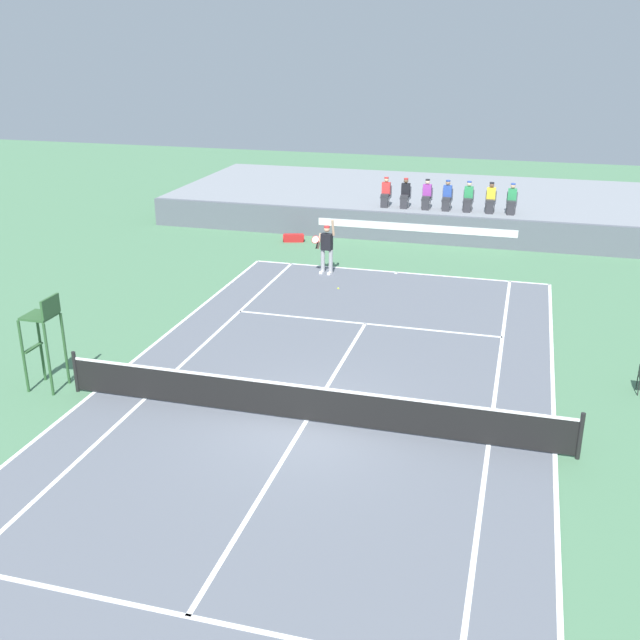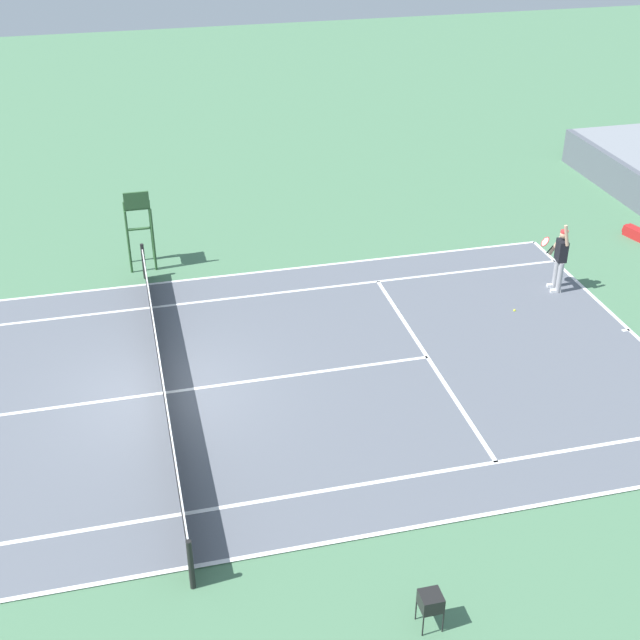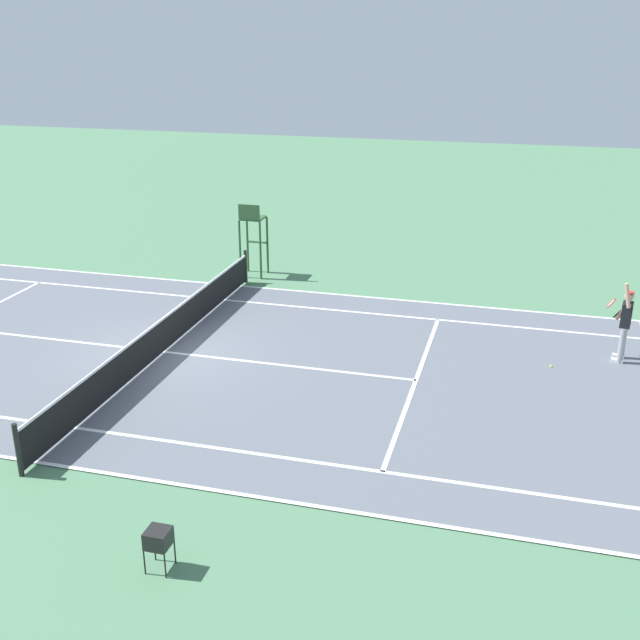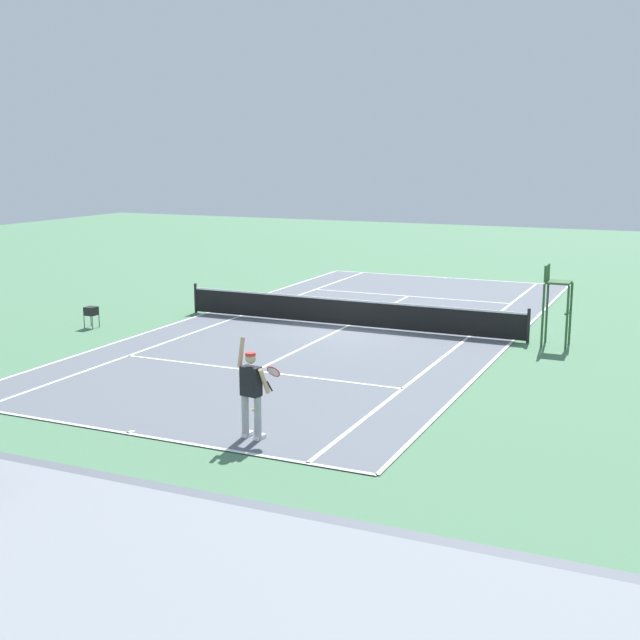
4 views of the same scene
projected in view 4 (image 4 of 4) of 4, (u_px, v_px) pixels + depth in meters
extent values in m
plane|color=#4C7A56|center=(348.00, 327.00, 27.90)|extent=(80.00, 80.00, 0.00)
cube|color=slate|center=(348.00, 326.00, 27.90)|extent=(10.98, 23.78, 0.02)
cube|color=white|center=(128.00, 433.00, 17.27)|extent=(10.98, 0.10, 0.01)
cube|color=white|center=(446.00, 278.00, 38.51)|extent=(10.98, 0.10, 0.01)
cube|color=white|center=(513.00, 341.00, 25.68)|extent=(0.10, 23.78, 0.01)
cube|color=white|center=(207.00, 313.00, 30.11)|extent=(0.10, 23.78, 0.01)
cube|color=white|center=(469.00, 337.00, 26.23)|extent=(0.10, 23.78, 0.01)
cube|color=white|center=(240.00, 316.00, 29.55)|extent=(0.10, 23.78, 0.01)
cube|color=white|center=(255.00, 371.00, 22.18)|extent=(8.22, 0.10, 0.01)
cube|color=white|center=(408.00, 296.00, 33.61)|extent=(8.22, 0.10, 0.01)
cube|color=white|center=(348.00, 326.00, 27.89)|extent=(0.10, 12.80, 0.01)
cube|color=white|center=(131.00, 432.00, 17.36)|extent=(0.10, 0.20, 0.01)
cube|color=white|center=(446.00, 278.00, 38.42)|extent=(0.10, 0.20, 0.01)
cylinder|color=black|center=(528.00, 326.00, 25.39)|extent=(0.10, 0.10, 1.07)
cylinder|color=black|center=(196.00, 298.00, 30.19)|extent=(0.10, 0.10, 1.07)
cube|color=black|center=(348.00, 312.00, 27.80)|extent=(11.78, 0.02, 0.84)
cube|color=white|center=(348.00, 300.00, 27.72)|extent=(11.78, 0.03, 0.06)
cylinder|color=#9E9EA3|center=(245.00, 416.00, 16.99)|extent=(0.15, 0.15, 0.92)
cylinder|color=#9E9EA3|center=(258.00, 419.00, 16.82)|extent=(0.15, 0.15, 0.92)
cube|color=white|center=(248.00, 434.00, 17.12)|extent=(0.16, 0.30, 0.10)
cube|color=white|center=(260.00, 437.00, 16.95)|extent=(0.16, 0.30, 0.10)
cube|color=black|center=(251.00, 381.00, 16.75)|extent=(0.43, 0.30, 0.60)
sphere|color=tan|center=(251.00, 358.00, 16.66)|extent=(0.22, 0.22, 0.22)
cylinder|color=red|center=(250.00, 354.00, 16.64)|extent=(0.21, 0.21, 0.06)
cylinder|color=tan|center=(241.00, 352.00, 16.81)|extent=(0.12, 0.22, 0.61)
cylinder|color=tan|center=(264.00, 381.00, 16.69)|extent=(0.14, 0.34, 0.56)
cylinder|color=black|center=(270.00, 386.00, 16.79)|extent=(0.07, 0.19, 0.25)
torus|color=red|center=(274.00, 372.00, 16.90)|extent=(0.33, 0.24, 0.26)
cylinder|color=silver|center=(274.00, 372.00, 16.90)|extent=(0.29, 0.20, 0.22)
sphere|color=#D1E533|center=(254.00, 410.00, 18.80)|extent=(0.07, 0.07, 0.07)
cylinder|color=#2D562D|center=(571.00, 314.00, 25.15)|extent=(0.07, 0.07, 1.90)
cylinder|color=#2D562D|center=(567.00, 318.00, 24.53)|extent=(0.07, 0.07, 1.90)
cylinder|color=#2D562D|center=(547.00, 312.00, 25.44)|extent=(0.07, 0.07, 1.90)
cylinder|color=#2D562D|center=(543.00, 316.00, 24.81)|extent=(0.07, 0.07, 1.90)
cube|color=#2D562D|center=(559.00, 282.00, 24.79)|extent=(0.70, 0.70, 0.06)
cube|color=#2D562D|center=(547.00, 272.00, 24.87)|extent=(0.06, 0.70, 0.48)
cube|color=#2D562D|center=(568.00, 312.00, 24.84)|extent=(0.10, 0.70, 0.04)
cube|color=red|center=(271.00, 537.00, 12.32)|extent=(0.90, 0.54, 0.32)
cylinder|color=red|center=(299.00, 539.00, 12.27)|extent=(0.15, 0.32, 0.32)
cylinder|color=red|center=(243.00, 535.00, 12.38)|extent=(0.15, 0.32, 0.32)
cube|color=black|center=(91.00, 311.00, 27.63)|extent=(0.36, 0.36, 0.28)
cylinder|color=black|center=(99.00, 321.00, 27.78)|extent=(0.02, 0.02, 0.42)
cylinder|color=black|center=(91.00, 320.00, 27.92)|extent=(0.02, 0.02, 0.42)
cylinder|color=black|center=(92.00, 323.00, 27.47)|extent=(0.02, 0.02, 0.42)
cylinder|color=black|center=(84.00, 322.00, 27.61)|extent=(0.02, 0.02, 0.42)
ellipsoid|color=#D1E533|center=(91.00, 309.00, 27.61)|extent=(0.30, 0.30, 0.12)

